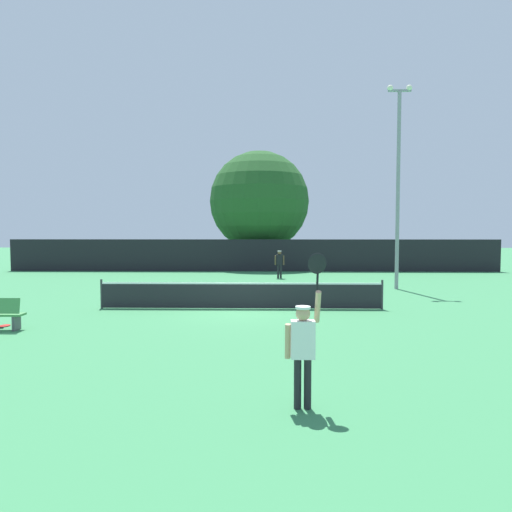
{
  "coord_description": "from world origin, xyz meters",
  "views": [
    {
      "loc": [
        0.91,
        -16.68,
        2.85
      ],
      "look_at": [
        0.45,
        4.76,
        1.67
      ],
      "focal_mm": 32.43,
      "sensor_mm": 36.0,
      "label": 1
    }
  ],
  "objects_px": {
    "player_serving": "(303,341)",
    "large_tree": "(259,201)",
    "light_pole": "(398,176)",
    "parked_car_far": "(376,255)",
    "spare_racket": "(4,326)",
    "player_receiving": "(279,261)",
    "tennis_ball": "(285,295)",
    "parked_car_near": "(168,254)",
    "parked_car_mid": "(279,255)"
  },
  "relations": [
    {
      "from": "player_serving",
      "to": "large_tree",
      "type": "distance_m",
      "value": 28.98
    },
    {
      "from": "light_pole",
      "to": "parked_car_far",
      "type": "height_order",
      "value": "light_pole"
    },
    {
      "from": "parked_car_far",
      "to": "spare_racket",
      "type": "bearing_deg",
      "value": -130.06
    },
    {
      "from": "player_serving",
      "to": "parked_car_far",
      "type": "height_order",
      "value": "player_serving"
    },
    {
      "from": "player_serving",
      "to": "player_receiving",
      "type": "xyz_separation_m",
      "value": [
        0.21,
        20.17,
        -0.08
      ]
    },
    {
      "from": "player_serving",
      "to": "large_tree",
      "type": "height_order",
      "value": "large_tree"
    },
    {
      "from": "tennis_ball",
      "to": "parked_car_near",
      "type": "relative_size",
      "value": 0.02
    },
    {
      "from": "player_serving",
      "to": "player_receiving",
      "type": "bearing_deg",
      "value": 89.39
    },
    {
      "from": "spare_racket",
      "to": "parked_car_far",
      "type": "bearing_deg",
      "value": 56.57
    },
    {
      "from": "light_pole",
      "to": "large_tree",
      "type": "distance_m",
      "value": 15.06
    },
    {
      "from": "parked_car_near",
      "to": "parked_car_far",
      "type": "distance_m",
      "value": 18.24
    },
    {
      "from": "spare_racket",
      "to": "parked_car_near",
      "type": "bearing_deg",
      "value": 92.05
    },
    {
      "from": "player_serving",
      "to": "parked_car_far",
      "type": "bearing_deg",
      "value": 74.71
    },
    {
      "from": "light_pole",
      "to": "spare_racket",
      "type": "bearing_deg",
      "value": -147.17
    },
    {
      "from": "spare_racket",
      "to": "parked_car_mid",
      "type": "bearing_deg",
      "value": 71.32
    },
    {
      "from": "player_serving",
      "to": "tennis_ball",
      "type": "xyz_separation_m",
      "value": [
        0.22,
        12.65,
        -1.06
      ]
    },
    {
      "from": "light_pole",
      "to": "parked_car_near",
      "type": "height_order",
      "value": "light_pole"
    },
    {
      "from": "parked_car_near",
      "to": "parked_car_far",
      "type": "height_order",
      "value": "same"
    },
    {
      "from": "parked_car_near",
      "to": "parked_car_far",
      "type": "xyz_separation_m",
      "value": [
        18.17,
        -1.6,
        0.0
      ]
    },
    {
      "from": "spare_racket",
      "to": "parked_car_far",
      "type": "height_order",
      "value": "parked_car_far"
    },
    {
      "from": "player_receiving",
      "to": "parked_car_far",
      "type": "relative_size",
      "value": 0.38
    },
    {
      "from": "player_serving",
      "to": "spare_racket",
      "type": "relative_size",
      "value": 4.82
    },
    {
      "from": "player_receiving",
      "to": "light_pole",
      "type": "distance_m",
      "value": 8.65
    },
    {
      "from": "tennis_ball",
      "to": "parked_car_mid",
      "type": "bearing_deg",
      "value": 89.13
    },
    {
      "from": "large_tree",
      "to": "light_pole",
      "type": "bearing_deg",
      "value": -62.76
    },
    {
      "from": "light_pole",
      "to": "parked_car_mid",
      "type": "distance_m",
      "value": 18.58
    },
    {
      "from": "player_receiving",
      "to": "large_tree",
      "type": "relative_size",
      "value": 0.18
    },
    {
      "from": "tennis_ball",
      "to": "parked_car_near",
      "type": "height_order",
      "value": "parked_car_near"
    },
    {
      "from": "player_receiving",
      "to": "spare_racket",
      "type": "bearing_deg",
      "value": 58.49
    },
    {
      "from": "spare_racket",
      "to": "tennis_ball",
      "type": "bearing_deg",
      "value": 37.08
    },
    {
      "from": "player_receiving",
      "to": "parked_car_near",
      "type": "bearing_deg",
      "value": -54.82
    },
    {
      "from": "parked_car_near",
      "to": "parked_car_mid",
      "type": "height_order",
      "value": "same"
    },
    {
      "from": "parked_car_mid",
      "to": "parked_car_far",
      "type": "bearing_deg",
      "value": 6.37
    },
    {
      "from": "player_serving",
      "to": "parked_car_mid",
      "type": "xyz_separation_m",
      "value": [
        0.52,
        32.48,
        -0.32
      ]
    },
    {
      "from": "light_pole",
      "to": "tennis_ball",
      "type": "bearing_deg",
      "value": -154.63
    },
    {
      "from": "spare_racket",
      "to": "light_pole",
      "type": "distance_m",
      "value": 17.72
    },
    {
      "from": "spare_racket",
      "to": "parked_car_far",
      "type": "xyz_separation_m",
      "value": [
        17.18,
        26.03,
        0.76
      ]
    },
    {
      "from": "spare_racket",
      "to": "light_pole",
      "type": "bearing_deg",
      "value": 32.83
    },
    {
      "from": "player_receiving",
      "to": "parked_car_mid",
      "type": "relative_size",
      "value": 0.37
    },
    {
      "from": "large_tree",
      "to": "parked_car_far",
      "type": "distance_m",
      "value": 11.37
    },
    {
      "from": "player_serving",
      "to": "spare_racket",
      "type": "bearing_deg",
      "value": 143.72
    },
    {
      "from": "spare_racket",
      "to": "parked_car_near",
      "type": "height_order",
      "value": "parked_car_near"
    },
    {
      "from": "light_pole",
      "to": "large_tree",
      "type": "height_order",
      "value": "light_pole"
    },
    {
      "from": "tennis_ball",
      "to": "light_pole",
      "type": "distance_m",
      "value": 8.22
    },
    {
      "from": "player_receiving",
      "to": "spare_racket",
      "type": "distance_m",
      "value": 16.48
    },
    {
      "from": "player_serving",
      "to": "parked_car_mid",
      "type": "distance_m",
      "value": 32.48
    },
    {
      "from": "spare_racket",
      "to": "large_tree",
      "type": "xyz_separation_m",
      "value": [
        7.27,
        22.53,
        5.1
      ]
    },
    {
      "from": "player_serving",
      "to": "spare_racket",
      "type": "distance_m",
      "value": 10.45
    },
    {
      "from": "player_serving",
      "to": "parked_car_far",
      "type": "distance_m",
      "value": 33.36
    },
    {
      "from": "player_receiving",
      "to": "large_tree",
      "type": "bearing_deg",
      "value": -81.14
    }
  ]
}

